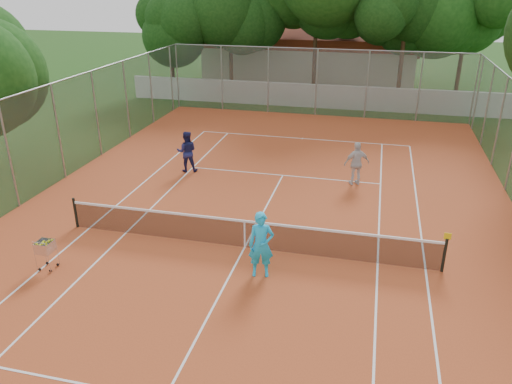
% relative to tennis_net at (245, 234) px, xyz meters
% --- Properties ---
extents(ground, '(120.00, 120.00, 0.00)m').
position_rel_tennis_net_xyz_m(ground, '(0.00, 0.00, -0.51)').
color(ground, '#17390F').
rests_on(ground, ground).
extents(court_pad, '(18.00, 34.00, 0.02)m').
position_rel_tennis_net_xyz_m(court_pad, '(0.00, 0.00, -0.50)').
color(court_pad, '#B24A22').
rests_on(court_pad, ground).
extents(court_lines, '(10.98, 23.78, 0.01)m').
position_rel_tennis_net_xyz_m(court_lines, '(0.00, 0.00, -0.49)').
color(court_lines, white).
rests_on(court_lines, court_pad).
extents(tennis_net, '(11.88, 0.10, 0.98)m').
position_rel_tennis_net_xyz_m(tennis_net, '(0.00, 0.00, 0.00)').
color(tennis_net, black).
rests_on(tennis_net, court_pad).
extents(perimeter_fence, '(18.00, 34.00, 4.00)m').
position_rel_tennis_net_xyz_m(perimeter_fence, '(0.00, 0.00, 1.49)').
color(perimeter_fence, slate).
rests_on(perimeter_fence, ground).
extents(boundary_wall, '(26.00, 0.30, 1.50)m').
position_rel_tennis_net_xyz_m(boundary_wall, '(0.00, 19.00, 0.24)').
color(boundary_wall, silver).
rests_on(boundary_wall, ground).
extents(clubhouse, '(16.40, 9.00, 4.40)m').
position_rel_tennis_net_xyz_m(clubhouse, '(-2.00, 29.00, 1.69)').
color(clubhouse, beige).
rests_on(clubhouse, ground).
extents(tropical_trees, '(29.00, 19.00, 10.00)m').
position_rel_tennis_net_xyz_m(tropical_trees, '(0.00, 22.00, 4.49)').
color(tropical_trees, black).
rests_on(tropical_trees, ground).
extents(player_near, '(0.80, 0.61, 1.96)m').
position_rel_tennis_net_xyz_m(player_near, '(0.86, -1.42, 0.49)').
color(player_near, '#1CB8F2').
rests_on(player_near, court_pad).
extents(player_far_left, '(1.04, 0.91, 1.80)m').
position_rel_tennis_net_xyz_m(player_far_left, '(-4.18, 5.94, 0.41)').
color(player_far_left, navy).
rests_on(player_far_left, court_pad).
extents(player_far_right, '(1.15, 0.82, 1.81)m').
position_rel_tennis_net_xyz_m(player_far_right, '(3.09, 6.15, 0.41)').
color(player_far_right, silver).
rests_on(player_far_right, court_pad).
extents(ball_hopper, '(0.51, 0.51, 0.99)m').
position_rel_tennis_net_xyz_m(ball_hopper, '(-5.28, -2.57, 0.00)').
color(ball_hopper, silver).
rests_on(ball_hopper, court_pad).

